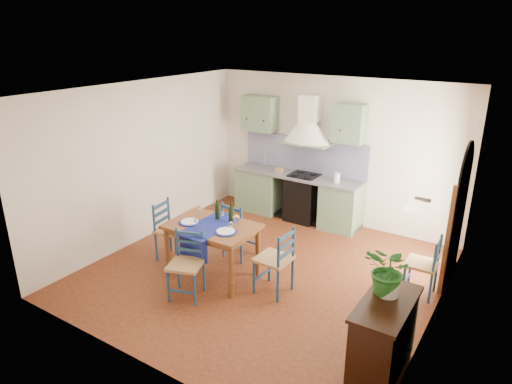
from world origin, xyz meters
TOP-DOWN VIEW (x-y plane):
  - floor at (0.00, 0.00)m, footprint 5.00×5.00m
  - back_wall at (-0.47, 2.29)m, footprint 5.00×0.96m
  - right_wall at (2.50, 0.28)m, footprint 0.26×5.00m
  - left_wall at (-2.50, 0.00)m, footprint 0.04×5.00m
  - ceiling at (0.00, 0.00)m, footprint 5.00×5.00m
  - dining_table at (-0.61, -0.50)m, footprint 1.35×1.02m
  - chair_near at (-0.57, -1.15)m, footprint 0.57×0.57m
  - chair_far at (-0.63, 0.21)m, footprint 0.50×0.50m
  - chair_left at (-1.53, -0.43)m, footprint 0.52×0.52m
  - chair_right at (0.44, -0.40)m, footprint 0.48×0.48m
  - chair_spare at (2.23, 0.69)m, footprint 0.44×0.44m
  - sideboard at (2.26, -1.22)m, footprint 0.50×1.05m
  - potted_plant at (2.22, -1.07)m, footprint 0.65×0.61m

SIDE VIEW (x-z plane):
  - floor at x=0.00m, z-range 0.00..0.00m
  - chair_spare at x=2.23m, z-range 0.02..0.92m
  - chair_near at x=-0.57m, z-range 0.02..0.98m
  - chair_far at x=-0.63m, z-range 0.02..1.00m
  - sideboard at x=2.26m, z-range 0.04..0.98m
  - chair_left at x=-1.53m, z-range 0.02..1.00m
  - chair_right at x=0.44m, z-range 0.02..1.02m
  - dining_table at x=-0.61m, z-range 0.17..1.33m
  - back_wall at x=-0.47m, z-range -0.35..2.45m
  - potted_plant at x=2.22m, z-range 0.94..1.50m
  - right_wall at x=2.50m, z-range -0.06..2.74m
  - left_wall at x=-2.50m, z-range 0.00..2.80m
  - ceiling at x=0.00m, z-range 2.80..2.81m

